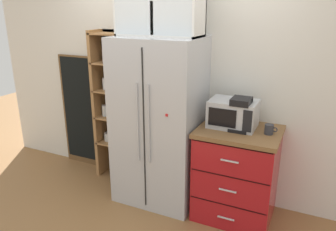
{
  "coord_description": "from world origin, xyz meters",
  "views": [
    {
      "loc": [
        1.45,
        -2.84,
        2.02
      ],
      "look_at": [
        0.1,
        0.03,
        0.96
      ],
      "focal_mm": 34.99,
      "sensor_mm": 36.0,
      "label": 1
    }
  ],
  "objects_px": {
    "refrigerator": "(159,122)",
    "mug_charcoal": "(269,129)",
    "bottle_amber": "(239,118)",
    "microwave": "(233,114)",
    "chalkboard_menu": "(82,112)",
    "bottle_green": "(240,119)",
    "coffee_maker": "(241,114)"
  },
  "relations": [
    {
      "from": "refrigerator",
      "to": "mug_charcoal",
      "type": "relative_size",
      "value": 15.19
    },
    {
      "from": "mug_charcoal",
      "to": "bottle_amber",
      "type": "height_order",
      "value": "bottle_amber"
    },
    {
      "from": "microwave",
      "to": "mug_charcoal",
      "type": "xyz_separation_m",
      "value": [
        0.35,
        -0.05,
        -0.08
      ]
    },
    {
      "from": "refrigerator",
      "to": "chalkboard_menu",
      "type": "bearing_deg",
      "value": 166.64
    },
    {
      "from": "refrigerator",
      "to": "microwave",
      "type": "bearing_deg",
      "value": 4.99
    },
    {
      "from": "chalkboard_menu",
      "to": "mug_charcoal",
      "type": "bearing_deg",
      "value": -6.93
    },
    {
      "from": "refrigerator",
      "to": "microwave",
      "type": "distance_m",
      "value": 0.78
    },
    {
      "from": "microwave",
      "to": "bottle_amber",
      "type": "height_order",
      "value": "bottle_amber"
    },
    {
      "from": "bottle_green",
      "to": "chalkboard_menu",
      "type": "xyz_separation_m",
      "value": [
        -2.1,
        0.3,
        -0.3
      ]
    },
    {
      "from": "mug_charcoal",
      "to": "chalkboard_menu",
      "type": "xyz_separation_m",
      "value": [
        -2.37,
        0.29,
        -0.24
      ]
    },
    {
      "from": "mug_charcoal",
      "to": "chalkboard_menu",
      "type": "bearing_deg",
      "value": 173.07
    },
    {
      "from": "coffee_maker",
      "to": "bottle_amber",
      "type": "height_order",
      "value": "coffee_maker"
    },
    {
      "from": "refrigerator",
      "to": "chalkboard_menu",
      "type": "height_order",
      "value": "refrigerator"
    },
    {
      "from": "coffee_maker",
      "to": "mug_charcoal",
      "type": "relative_size",
      "value": 2.69
    },
    {
      "from": "refrigerator",
      "to": "bottle_green",
      "type": "height_order",
      "value": "refrigerator"
    },
    {
      "from": "coffee_maker",
      "to": "bottle_amber",
      "type": "bearing_deg",
      "value": -90.0
    },
    {
      "from": "mug_charcoal",
      "to": "bottle_green",
      "type": "xyz_separation_m",
      "value": [
        -0.27,
        -0.02,
        0.06
      ]
    },
    {
      "from": "bottle_amber",
      "to": "bottle_green",
      "type": "relative_size",
      "value": 1.21
    },
    {
      "from": "refrigerator",
      "to": "bottle_amber",
      "type": "bearing_deg",
      "value": -2.41
    },
    {
      "from": "mug_charcoal",
      "to": "bottle_green",
      "type": "relative_size",
      "value": 0.46
    },
    {
      "from": "bottle_amber",
      "to": "refrigerator",
      "type": "bearing_deg",
      "value": 177.59
    },
    {
      "from": "bottle_amber",
      "to": "microwave",
      "type": "bearing_deg",
      "value": 129.91
    },
    {
      "from": "refrigerator",
      "to": "chalkboard_menu",
      "type": "xyz_separation_m",
      "value": [
        -1.27,
        0.3,
        -0.15
      ]
    },
    {
      "from": "bottle_green",
      "to": "chalkboard_menu",
      "type": "height_order",
      "value": "chalkboard_menu"
    },
    {
      "from": "coffee_maker",
      "to": "chalkboard_menu",
      "type": "bearing_deg",
      "value": 172.49
    },
    {
      "from": "bottle_green",
      "to": "microwave",
      "type": "bearing_deg",
      "value": 140.71
    },
    {
      "from": "mug_charcoal",
      "to": "coffee_maker",
      "type": "bearing_deg",
      "value": 177.64
    },
    {
      "from": "microwave",
      "to": "bottle_amber",
      "type": "relative_size",
      "value": 1.46
    },
    {
      "from": "bottle_green",
      "to": "bottle_amber",
      "type": "bearing_deg",
      "value": -90.0
    },
    {
      "from": "microwave",
      "to": "bottle_amber",
      "type": "distance_m",
      "value": 0.13
    },
    {
      "from": "bottle_amber",
      "to": "chalkboard_menu",
      "type": "xyz_separation_m",
      "value": [
        -2.1,
        0.34,
        -0.33
      ]
    },
    {
      "from": "microwave",
      "to": "bottle_green",
      "type": "distance_m",
      "value": 0.11
    }
  ]
}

